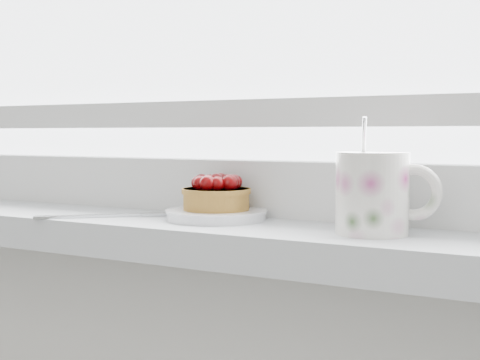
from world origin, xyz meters
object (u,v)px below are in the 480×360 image
Objects in this scene: floral_mug at (375,191)px; fork at (112,215)px; saucer at (216,215)px; raspberry_tart at (216,193)px.

floral_mug is 0.34m from fork.
saucer is 1.48× the size of raspberry_tart.
saucer is 0.21m from floral_mug.
floral_mug reaches higher than fork.
fork is (-0.13, -0.04, -0.00)m from saucer.
raspberry_tart is 0.69× the size of floral_mug.
saucer is 0.03m from raspberry_tart.
saucer is at bearing -170.38° from raspberry_tart.
saucer reaches higher than fork.
floral_mug is at bearing -5.84° from raspberry_tart.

